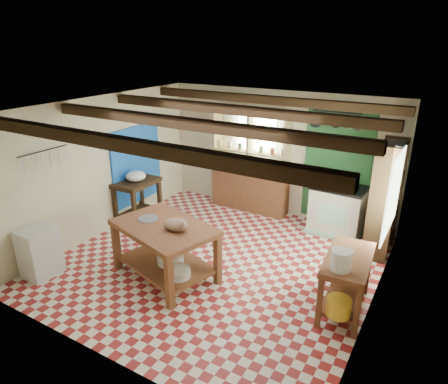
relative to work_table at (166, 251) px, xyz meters
The scene contains 30 objects.
floor 0.99m from the work_table, 57.05° to the left, with size 5.00×5.00×0.02m, color maroon.
ceiling 2.33m from the work_table, 57.05° to the left, with size 5.00×5.00×0.02m, color #47484D.
wall_back 3.38m from the work_table, 81.62° to the left, with size 5.00×0.04×2.60m, color beige.
wall_front 2.02m from the work_table, 74.88° to the right, with size 5.00×0.04×2.60m, color beige.
wall_left 2.32m from the work_table, 160.02° to the left, with size 0.04×5.00×2.60m, color beige.
wall_right 3.18m from the work_table, 13.88° to the left, with size 0.04×5.00×2.60m, color beige.
ceiling_beams 2.22m from the work_table, 57.05° to the left, with size 5.00×3.80×0.15m, color #312011.
blue_wall_patch 2.66m from the work_table, 140.63° to the left, with size 0.04×1.40×1.60m, color blue.
green_wall_patch 3.73m from the work_table, 61.69° to the left, with size 1.30×0.04×2.30m, color #205027.
window_back 3.45m from the work_table, 90.41° to the left, with size 0.90×0.02×0.80m, color silver.
window_right 3.56m from the work_table, 30.41° to the left, with size 0.02×1.30×1.20m, color silver.
utensil_rail 2.42m from the work_table, 166.69° to the right, with size 0.06×0.90×0.28m, color black.
pot_rack 3.71m from the work_table, 58.20° to the left, with size 0.86×0.12×0.36m, color black.
shelving_unit 3.12m from the work_table, 91.38° to the left, with size 1.70×0.34×2.20m, color tan.
tall_rack 3.79m from the work_table, 42.61° to the left, with size 0.40×0.86×2.00m, color #312011.
work_table is the anchor object (origin of this frame).
stove 3.45m from the work_table, 56.66° to the left, with size 0.98×0.66×0.96m, color beige.
prep_table 2.15m from the work_table, 143.13° to the left, with size 0.61×0.89×0.90m, color #312011.
white_cabinet 2.00m from the work_table, 150.72° to the right, with size 0.45×0.54×0.80m, color silver.
right_counter 2.72m from the work_table, 12.46° to the left, with size 0.58×1.15×0.83m, color brown.
cat 0.59m from the work_table, ahead, with size 0.38×0.29×0.17m, color #946F56.
steel_tray 0.58m from the work_table, behind, with size 0.32×0.32×0.02m, color #B2B1BA.
basin_large 0.15m from the work_table, 29.23° to the left, with size 0.42×0.42×0.15m, color silver.
basin_small 0.48m from the work_table, 28.30° to the right, with size 0.37×0.37×0.13m, color silver.
kettle_left 3.39m from the work_table, 60.35° to the left, with size 0.22×0.22×0.25m, color #B2B1BA.
kettle_right 3.56m from the work_table, 55.26° to the left, with size 0.16×0.16×0.19m, color black.
enamel_bowl 2.22m from the work_table, 143.13° to the left, with size 0.39×0.39×0.20m, color silver.
white_bucket 2.70m from the work_table, ahead, with size 0.27×0.27×0.27m, color silver.
wicker_basket 2.78m from the work_table, 18.61° to the left, with size 0.43×0.34×0.30m, color #A66C43.
yellow_tub 2.70m from the work_table, ahead, with size 0.32×0.32×0.23m, color gold.
Camera 1 is at (3.09, -5.00, 3.58)m, focal length 32.00 mm.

